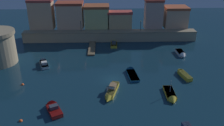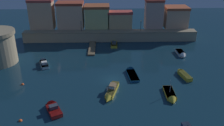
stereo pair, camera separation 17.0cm
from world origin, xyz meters
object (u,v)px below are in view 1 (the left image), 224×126
object	(u,v)px
moored_boat_5	(181,54)
mooring_buoy_1	(23,85)
moored_boat_4	(183,74)
moored_boat_1	(112,92)
moored_boat_2	(44,63)
moored_boat_9	(114,44)
moored_boat_0	(171,96)
moored_boat_6	(131,72)
quay_lamp_0	(81,24)
quay_lamp_1	(141,24)
moored_boat_10	(53,108)
mooring_buoy_0	(21,121)

from	to	relation	value
moored_boat_5	mooring_buoy_1	xyz separation A→B (m)	(-35.15, -13.65, -0.40)
moored_boat_4	moored_boat_5	world-z (taller)	moored_boat_5
moored_boat_1	moored_boat_2	xyz separation A→B (m)	(-15.17, 13.28, -0.10)
moored_boat_2	moored_boat_5	world-z (taller)	moored_boat_2
moored_boat_2	moored_boat_9	world-z (taller)	moored_boat_9
moored_boat_0	moored_boat_6	bearing A→B (deg)	-145.92
quay_lamp_0	moored_boat_0	size ratio (longest dim) A/B	0.58
moored_boat_5	moored_boat_6	xyz separation A→B (m)	(-13.50, -9.52, -0.15)
moored_boat_0	quay_lamp_0	bearing A→B (deg)	-147.58
moored_boat_0	mooring_buoy_1	world-z (taller)	moored_boat_0
quay_lamp_1	moored_boat_10	world-z (taller)	quay_lamp_1
moored_boat_0	moored_boat_2	size ratio (longest dim) A/B	1.02
quay_lamp_0	moored_boat_1	size ratio (longest dim) A/B	0.48
moored_boat_9	mooring_buoy_1	size ratio (longest dim) A/B	7.51
moored_boat_0	mooring_buoy_0	world-z (taller)	moored_boat_0
moored_boat_4	mooring_buoy_1	size ratio (longest dim) A/B	9.23
mooring_buoy_1	moored_boat_10	bearing A→B (deg)	-48.58
quay_lamp_1	moored_boat_5	distance (m)	15.15
quay_lamp_1	moored_boat_6	bearing A→B (deg)	-102.68
moored_boat_0	mooring_buoy_1	xyz separation A→B (m)	(-27.76, 5.45, -0.30)
mooring_buoy_0	quay_lamp_1	bearing A→B (deg)	57.40
moored_boat_5	moored_boat_6	world-z (taller)	moored_boat_5
quay_lamp_0	moored_boat_5	size ratio (longest dim) A/B	0.68
moored_boat_2	moored_boat_6	bearing A→B (deg)	-124.54
moored_boat_6	quay_lamp_1	bearing A→B (deg)	-19.35
moored_boat_4	moored_boat_9	world-z (taller)	moored_boat_9
moored_boat_1	moored_boat_4	size ratio (longest dim) A/B	1.30
quay_lamp_1	moored_boat_1	bearing A→B (deg)	-107.44
moored_boat_6	mooring_buoy_1	bearing A→B (deg)	94.14
quay_lamp_1	moored_boat_10	size ratio (longest dim) A/B	0.58
mooring_buoy_0	quay_lamp_0	bearing A→B (deg)	80.03
moored_boat_6	moored_boat_10	bearing A→B (deg)	125.04
mooring_buoy_1	moored_boat_9	bearing A→B (deg)	48.52
moored_boat_2	mooring_buoy_1	world-z (taller)	moored_boat_2
moored_boat_0	moored_boat_1	size ratio (longest dim) A/B	0.82
moored_boat_1	mooring_buoy_1	world-z (taller)	moored_boat_1
quay_lamp_0	moored_boat_6	bearing A→B (deg)	-59.94
moored_boat_0	moored_boat_9	xyz separation A→B (m)	(-9.09, 26.57, 0.19)
moored_boat_2	quay_lamp_1	bearing A→B (deg)	-76.63
quay_lamp_1	moored_boat_1	distance (m)	30.84
moored_boat_5	moored_boat_10	xyz separation A→B (m)	(-27.66, -22.14, 0.01)
moored_boat_1	moored_boat_2	distance (m)	20.16
moored_boat_0	moored_boat_10	bearing A→B (deg)	-79.91
mooring_buoy_0	moored_boat_5	bearing A→B (deg)	37.87
quay_lamp_0	mooring_buoy_1	xyz separation A→B (m)	(-9.48, -25.16, -5.12)
quay_lamp_1	mooring_buoy_1	distance (m)	36.78
moored_boat_2	moored_boat_9	size ratio (longest dim) A/B	1.29
moored_boat_2	mooring_buoy_0	distance (m)	20.64
moored_boat_4	moored_boat_10	bearing A→B (deg)	102.56
moored_boat_1	mooring_buoy_0	xyz separation A→B (m)	(-14.16, -7.33, -0.49)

